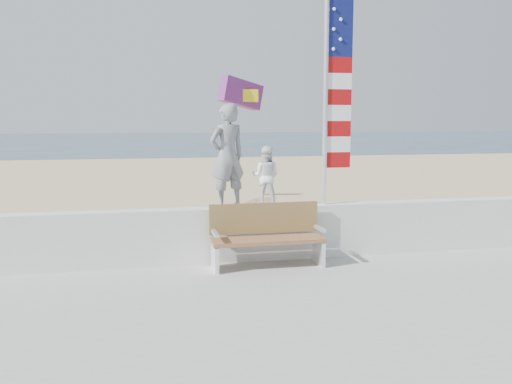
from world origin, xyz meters
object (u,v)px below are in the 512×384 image
(adult, at_px, (227,156))
(flag, at_px, (333,91))
(bench, at_px, (266,235))
(child, at_px, (266,176))

(adult, distance_m, flag, 2.09)
(adult, height_order, bench, adult)
(adult, relative_size, bench, 0.94)
(flag, bearing_deg, bench, -159.96)
(flag, bearing_deg, adult, 179.99)
(bench, xyz_separation_m, flag, (1.25, 0.45, 2.30))
(child, relative_size, flag, 0.29)
(child, height_order, flag, flag)
(bench, bearing_deg, flag, 20.04)
(adult, relative_size, child, 1.69)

